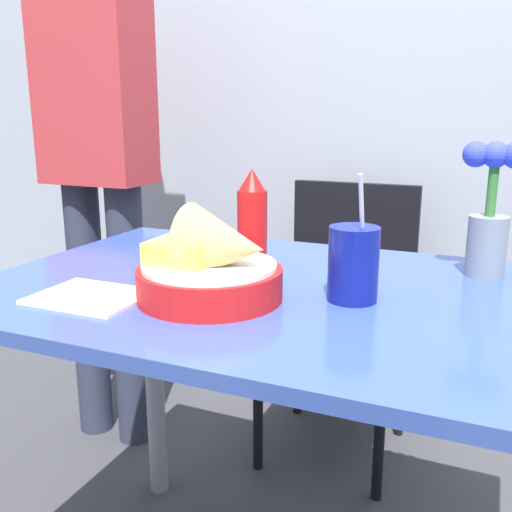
# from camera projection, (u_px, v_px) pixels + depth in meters

# --- Properties ---
(wall_window) EXTENTS (7.00, 0.06, 2.60)m
(wall_window) POSITION_uv_depth(u_px,v_px,m) (405.00, 31.00, 1.79)
(wall_window) COLOR #9EA8B7
(wall_window) RESTS_ON ground_plane
(dining_table) EXTENTS (1.11, 0.71, 0.75)m
(dining_table) POSITION_uv_depth(u_px,v_px,m) (288.00, 349.00, 1.03)
(dining_table) COLOR #334C9E
(dining_table) RESTS_ON ground_plane
(chair_far_window) EXTENTS (0.40, 0.40, 0.84)m
(chair_far_window) POSITION_uv_depth(u_px,v_px,m) (345.00, 294.00, 1.79)
(chair_far_window) COLOR black
(chair_far_window) RESTS_ON ground_plane
(food_basket) EXTENTS (0.24, 0.24, 0.16)m
(food_basket) POSITION_uv_depth(u_px,v_px,m) (214.00, 267.00, 0.93)
(food_basket) COLOR red
(food_basket) RESTS_ON dining_table
(ketchup_bottle) EXTENTS (0.06, 0.06, 0.20)m
(ketchup_bottle) POSITION_uv_depth(u_px,v_px,m) (252.00, 221.00, 1.11)
(ketchup_bottle) COLOR red
(ketchup_bottle) RESTS_ON dining_table
(drink_cup) EXTENTS (0.08, 0.08, 0.21)m
(drink_cup) POSITION_uv_depth(u_px,v_px,m) (353.00, 266.00, 0.92)
(drink_cup) COLOR navy
(drink_cup) RESTS_ON dining_table
(flower_vase) EXTENTS (0.11, 0.07, 0.25)m
(flower_vase) POSITION_uv_depth(u_px,v_px,m) (490.00, 214.00, 1.05)
(flower_vase) COLOR gray
(flower_vase) RESTS_ON dining_table
(napkin) EXTENTS (0.18, 0.14, 0.01)m
(napkin) POSITION_uv_depth(u_px,v_px,m) (90.00, 297.00, 0.94)
(napkin) COLOR white
(napkin) RESTS_ON dining_table
(person_standing) EXTENTS (0.32, 0.19, 1.74)m
(person_standing) POSITION_uv_depth(u_px,v_px,m) (96.00, 126.00, 1.69)
(person_standing) COLOR #2D3347
(person_standing) RESTS_ON ground_plane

